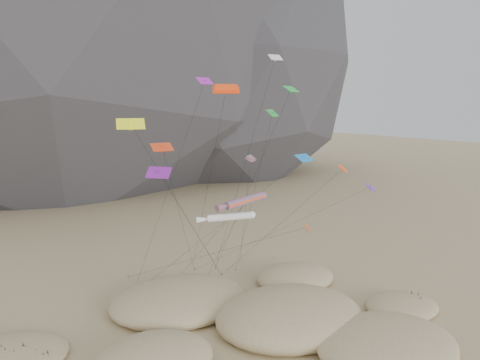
% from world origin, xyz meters
% --- Properties ---
extents(ground, '(500.00, 500.00, 0.00)m').
position_xyz_m(ground, '(0.00, 0.00, 0.00)').
color(ground, '#CCB789').
rests_on(ground, ground).
extents(dunes, '(51.04, 36.27, 4.29)m').
position_xyz_m(dunes, '(-2.30, 3.92, 0.75)').
color(dunes, '#CCB789').
rests_on(dunes, ground).
extents(dune_grass, '(43.60, 27.95, 1.46)m').
position_xyz_m(dune_grass, '(-1.05, 3.79, 0.85)').
color(dune_grass, black).
rests_on(dune_grass, ground).
extents(kite_stakes, '(23.31, 6.33, 0.30)m').
position_xyz_m(kite_stakes, '(2.73, 23.55, 0.15)').
color(kite_stakes, '#3F2D1E').
rests_on(kite_stakes, ground).
extents(rainbow_tube_kite, '(7.18, 10.64, 13.38)m').
position_xyz_m(rainbow_tube_kite, '(2.42, 11.71, 12.58)').
color(rainbow_tube_kite, '#FF541A').
rests_on(rainbow_tube_kite, ground).
extents(white_tube_kite, '(6.16, 10.89, 11.45)m').
position_xyz_m(white_tube_kite, '(0.69, 12.43, 10.78)').
color(white_tube_kite, white).
rests_on(white_tube_kite, ground).
extents(orange_parafoil, '(5.62, 17.82, 25.58)m').
position_xyz_m(orange_parafoil, '(-0.43, 10.82, 24.77)').
color(orange_parafoil, '#F93D0D').
rests_on(orange_parafoil, ground).
extents(multi_parafoil, '(8.25, 14.56, 17.87)m').
position_xyz_m(multi_parafoil, '(3.17, 11.40, 17.17)').
color(multi_parafoil, '#FF201A').
rests_on(multi_parafoil, ground).
extents(delta_kites, '(34.52, 22.06, 29.21)m').
position_xyz_m(delta_kites, '(4.14, 11.69, 18.48)').
color(delta_kites, red).
rests_on(delta_kites, ground).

